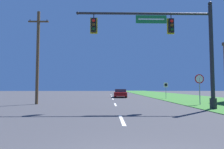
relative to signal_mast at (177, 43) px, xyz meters
name	(u,v)px	position (x,y,z in m)	size (l,w,h in m)	color
grass_verge_right	(175,96)	(6.42, 19.69, -4.43)	(10.00, 110.00, 0.04)	#38752D
road_center_line	(113,99)	(-4.08, 11.69, -4.44)	(0.16, 34.80, 0.01)	silver
signal_mast	(177,43)	(0.00, 0.00, 0.00)	(9.40, 0.47, 7.31)	#232326
car_ahead	(121,93)	(-2.82, 16.35, -3.84)	(2.13, 4.74, 1.19)	black
stop_sign	(199,82)	(2.91, 3.19, -2.58)	(0.76, 0.07, 2.50)	gray
route_sign_post	(166,87)	(2.66, 12.00, -2.92)	(0.55, 0.06, 2.03)	gray
utility_pole_near	(38,56)	(-10.89, 4.31, -0.19)	(1.80, 0.26, 8.21)	brown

